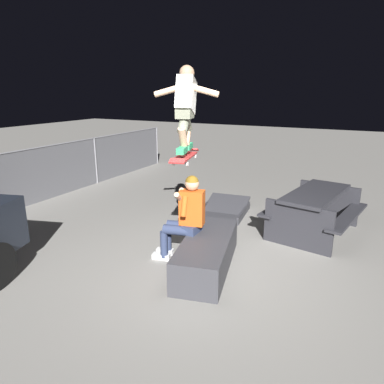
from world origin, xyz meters
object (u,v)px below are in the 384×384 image
(ledge_box_main, at_px, (207,253))
(picnic_table_back, at_px, (315,206))
(skater_airborne, at_px, (186,105))
(kicker_ramp, at_px, (224,211))
(skateboard, at_px, (185,156))
(person_sitting_on_ledge, at_px, (185,214))

(ledge_box_main, xyz_separation_m, picnic_table_back, (2.00, -1.12, 0.28))
(skater_airborne, height_order, kicker_ramp, skater_airborne)
(picnic_table_back, bearing_deg, skater_airborne, 140.03)
(skateboard, bearing_deg, person_sitting_on_ledge, -167.33)
(ledge_box_main, bearing_deg, skateboard, 74.29)
(person_sitting_on_ledge, height_order, picnic_table_back, person_sitting_on_ledge)
(ledge_box_main, height_order, person_sitting_on_ledge, person_sitting_on_ledge)
(kicker_ramp, bearing_deg, picnic_table_back, -97.69)
(skater_airborne, relative_size, picnic_table_back, 0.59)
(picnic_table_back, bearing_deg, person_sitting_on_ledge, 141.50)
(kicker_ramp, xyz_separation_m, picnic_table_back, (-0.24, -1.77, 0.45))
(ledge_box_main, distance_m, picnic_table_back, 2.31)
(skateboard, distance_m, picnic_table_back, 2.63)
(picnic_table_back, bearing_deg, skateboard, 141.14)
(person_sitting_on_ledge, xyz_separation_m, skateboard, (0.02, 0.00, 0.84))
(kicker_ramp, bearing_deg, skateboard, -173.33)
(ledge_box_main, bearing_deg, skater_airborne, 68.11)
(skateboard, xyz_separation_m, kicker_ramp, (2.12, 0.25, -1.49))
(skateboard, relative_size, kicker_ramp, 0.81)
(ledge_box_main, height_order, kicker_ramp, ledge_box_main)
(person_sitting_on_ledge, relative_size, skateboard, 1.23)
(ledge_box_main, bearing_deg, kicker_ramp, 16.17)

